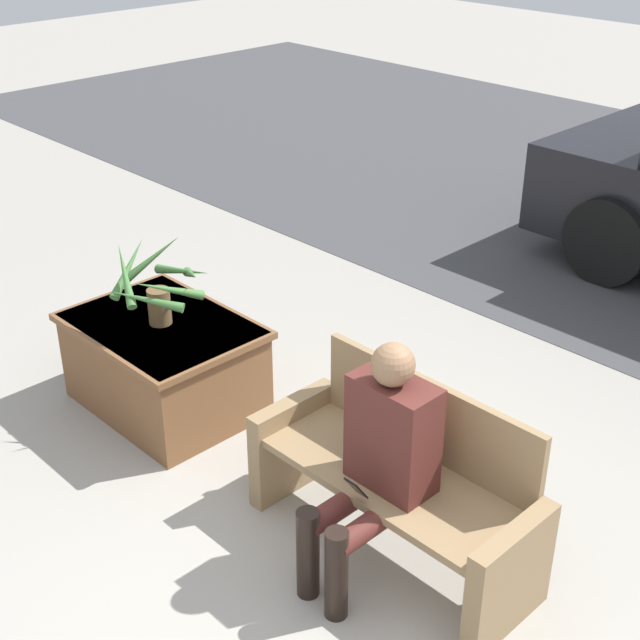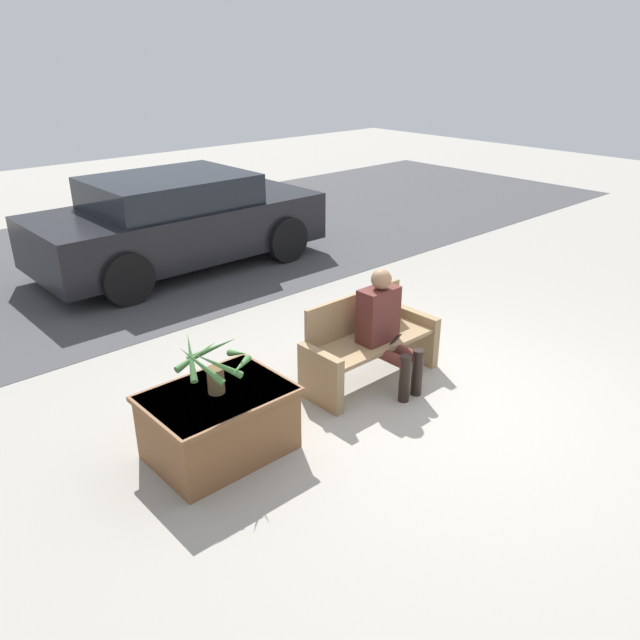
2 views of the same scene
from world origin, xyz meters
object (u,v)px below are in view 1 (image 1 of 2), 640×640
Objects in this scene: bench at (399,480)px; person_seated at (378,457)px; potted_plant at (157,285)px; planter_box at (165,362)px.

bench is 0.31m from person_seated.
person_seated is at bearing -3.67° from potted_plant.
potted_plant is (-1.81, 0.12, 0.18)m from person_seated.
person_seated reaches higher than bench.
person_seated is 1.84m from planter_box.
planter_box is 0.50m from potted_plant.
person_seated is (0.03, -0.19, 0.25)m from bench.
person_seated reaches higher than planter_box.
potted_plant is at bearing 149.91° from planter_box.
bench is 1.83m from potted_plant.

